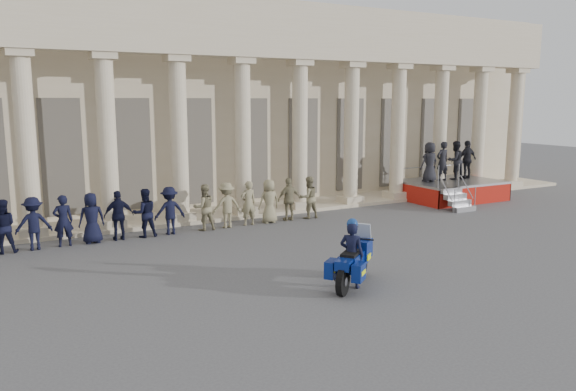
# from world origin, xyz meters

# --- Properties ---
(ground) EXTENTS (90.00, 90.00, 0.00)m
(ground) POSITION_xyz_m (0.00, 0.00, 0.00)
(ground) COLOR #49494C
(ground) RESTS_ON ground
(building) EXTENTS (40.00, 12.50, 9.00)m
(building) POSITION_xyz_m (-0.00, 14.74, 4.52)
(building) COLOR #C1B090
(building) RESTS_ON ground
(officer_rank) EXTENTS (17.85, 0.64, 1.69)m
(officer_rank) POSITION_xyz_m (-5.06, 6.53, 0.84)
(officer_rank) COLOR black
(officer_rank) RESTS_ON ground
(reviewing_stand) EXTENTS (4.49, 4.25, 2.75)m
(reviewing_stand) POSITION_xyz_m (11.56, 7.02, 1.43)
(reviewing_stand) COLOR gray
(reviewing_stand) RESTS_ON ground
(motorcycle) EXTENTS (1.94, 1.69, 1.49)m
(motorcycle) POSITION_xyz_m (0.25, -1.14, 0.64)
(motorcycle) COLOR black
(motorcycle) RESTS_ON ground
(rider) EXTENTS (0.70, 0.73, 1.78)m
(rider) POSITION_xyz_m (0.15, -1.22, 0.88)
(rider) COLOR black
(rider) RESTS_ON ground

